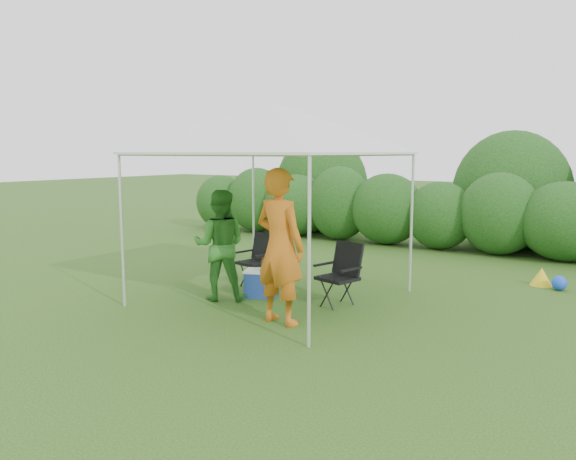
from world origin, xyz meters
The scene contains 10 objects.
ground centered at (0.00, 0.00, 0.00)m, with size 70.00×70.00×0.00m, color #365D1D.
hedge centered at (0.16, 6.00, 0.83)m, with size 12.88×1.53×1.80m.
canopy centered at (0.00, 0.50, 2.46)m, with size 3.10×3.10×2.83m.
chair_right centered at (0.98, 0.73, 0.50)m, with size 0.64×0.60×0.88m.
chair_left centered at (-0.70, 1.05, 0.48)m, with size 0.59×0.55×0.84m.
man centered at (0.74, -0.44, 0.97)m, with size 0.71×0.47×1.95m, color #CA6417.
woman centered at (-0.64, 0.04, 0.80)m, with size 0.78×0.61×1.60m, color #307A28.
cooler centered at (-0.22, 0.48, 0.20)m, with size 0.58×0.51×0.40m.
bottle centered at (-0.16, 0.44, 0.51)m, with size 0.05×0.05×0.21m, color #592D0C.
lawn_toy centered at (3.21, 3.48, 0.14)m, with size 0.58×0.48×0.29m.
Camera 1 is at (4.58, -6.09, 2.13)m, focal length 35.00 mm.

